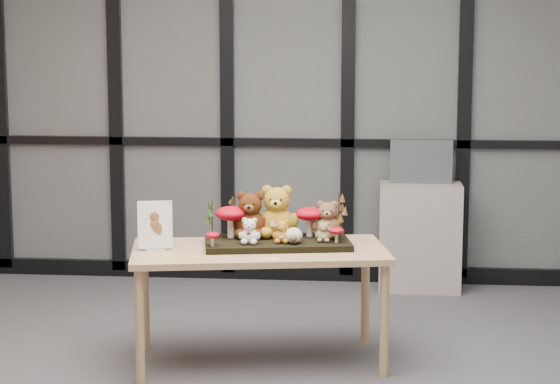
# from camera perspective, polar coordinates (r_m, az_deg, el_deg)

# --- Properties ---
(room_shell) EXTENTS (5.00, 5.00, 5.00)m
(room_shell) POSITION_cam_1_polar(r_m,az_deg,el_deg) (5.07, -2.07, 7.03)
(room_shell) COLOR #AAA7A0
(room_shell) RESTS_ON floor
(glass_partition) EXTENTS (4.90, 0.06, 2.78)m
(glass_partition) POSITION_cam_1_polar(r_m,az_deg,el_deg) (7.54, 0.41, 5.59)
(glass_partition) COLOR #2D383F
(glass_partition) RESTS_ON floor
(display_table) EXTENTS (1.51, 0.95, 0.66)m
(display_table) POSITION_cam_1_polar(r_m,az_deg,el_deg) (5.67, -1.17, -3.87)
(display_table) COLOR tan
(display_table) RESTS_ON floor
(diorama_tray) EXTENTS (0.87, 0.55, 0.04)m
(diorama_tray) POSITION_cam_1_polar(r_m,az_deg,el_deg) (5.71, -0.15, -2.90)
(diorama_tray) COLOR black
(diorama_tray) RESTS_ON display_table
(bear_pooh_yellow) EXTENTS (0.29, 0.27, 0.33)m
(bear_pooh_yellow) POSITION_cam_1_polar(r_m,az_deg,el_deg) (5.78, -0.18, -0.93)
(bear_pooh_yellow) COLOR #B38722
(bear_pooh_yellow) RESTS_ON diorama_tray
(bear_brown_medium) EXTENTS (0.26, 0.24, 0.29)m
(bear_brown_medium) POSITION_cam_1_polar(r_m,az_deg,el_deg) (5.77, -1.68, -1.13)
(bear_brown_medium) COLOR #4A210B
(bear_brown_medium) RESTS_ON diorama_tray
(bear_tan_back) EXTENTS (0.20, 0.19, 0.23)m
(bear_tan_back) POSITION_cam_1_polar(r_m,az_deg,el_deg) (5.77, 2.68, -1.43)
(bear_tan_back) COLOR brown
(bear_tan_back) RESTS_ON diorama_tray
(bear_small_yellow) EXTENTS (0.13, 0.12, 0.14)m
(bear_small_yellow) POSITION_cam_1_polar(r_m,az_deg,el_deg) (5.63, 0.12, -2.15)
(bear_small_yellow) COLOR orange
(bear_small_yellow) RESTS_ON diorama_tray
(bear_white_bow) EXTENTS (0.14, 0.13, 0.16)m
(bear_white_bow) POSITION_cam_1_polar(r_m,az_deg,el_deg) (5.60, -1.72, -2.11)
(bear_white_bow) COLOR white
(bear_white_bow) RESTS_ON diorama_tray
(bear_beige_small) EXTENTS (0.11, 0.10, 0.12)m
(bear_beige_small) POSITION_cam_1_polar(r_m,az_deg,el_deg) (5.66, 2.47, -2.18)
(bear_beige_small) COLOR #948351
(bear_beige_small) RESTS_ON diorama_tray
(plush_cream_hedgehog) EXTENTS (0.09, 0.08, 0.10)m
(plush_cream_hedgehog) POSITION_cam_1_polar(r_m,az_deg,el_deg) (5.61, 0.78, -2.41)
(plush_cream_hedgehog) COLOR silver
(plush_cream_hedgehog) RESTS_ON diorama_tray
(mushroom_back_left) EXTENTS (0.18, 0.18, 0.20)m
(mushroom_back_left) POSITION_cam_1_polar(r_m,az_deg,el_deg) (5.77, -2.78, -1.60)
(mushroom_back_left) COLOR #AD0515
(mushroom_back_left) RESTS_ON diorama_tray
(mushroom_back_right) EXTENTS (0.17, 0.17, 0.19)m
(mushroom_back_right) POSITION_cam_1_polar(r_m,az_deg,el_deg) (5.81, 1.69, -1.60)
(mushroom_back_right) COLOR #AD0515
(mushroom_back_right) RESTS_ON diorama_tray
(mushroom_front_left) EXTENTS (0.08, 0.08, 0.09)m
(mushroom_front_left) POSITION_cam_1_polar(r_m,az_deg,el_deg) (5.55, -3.83, -2.61)
(mushroom_front_left) COLOR #AD0515
(mushroom_front_left) RESTS_ON diorama_tray
(mushroom_front_right) EXTENTS (0.09, 0.09, 0.10)m
(mushroom_front_right) POSITION_cam_1_polar(r_m,az_deg,el_deg) (5.65, 3.20, -2.38)
(mushroom_front_right) COLOR #AD0515
(mushroom_front_right) RESTS_ON diorama_tray
(sprig_green_far_left) EXTENTS (0.05, 0.05, 0.21)m
(sprig_green_far_left) POSITION_cam_1_polar(r_m,az_deg,el_deg) (5.78, -3.84, -1.54)
(sprig_green_far_left) COLOR #173D0D
(sprig_green_far_left) RESTS_ON diorama_tray
(sprig_green_mid_left) EXTENTS (0.05, 0.05, 0.23)m
(sprig_green_mid_left) POSITION_cam_1_polar(r_m,az_deg,el_deg) (5.82, -2.69, -1.36)
(sprig_green_mid_left) COLOR #173D0D
(sprig_green_mid_left) RESTS_ON diorama_tray
(sprig_dry_far_right) EXTENTS (0.05, 0.05, 0.25)m
(sprig_dry_far_right) POSITION_cam_1_polar(r_m,az_deg,el_deg) (5.81, 3.33, -1.28)
(sprig_dry_far_right) COLOR brown
(sprig_dry_far_right) RESTS_ON diorama_tray
(sprig_dry_mid_right) EXTENTS (0.05, 0.05, 0.19)m
(sprig_dry_mid_right) POSITION_cam_1_polar(r_m,az_deg,el_deg) (5.72, 3.51, -1.76)
(sprig_dry_mid_right) COLOR brown
(sprig_dry_mid_right) RESTS_ON diorama_tray
(sprig_green_centre) EXTENTS (0.05, 0.05, 0.16)m
(sprig_green_centre) POSITION_cam_1_polar(r_m,az_deg,el_deg) (5.85, -0.69, -1.64)
(sprig_green_centre) COLOR #173D0D
(sprig_green_centre) RESTS_ON diorama_tray
(sign_holder) EXTENTS (0.20, 0.09, 0.27)m
(sign_holder) POSITION_cam_1_polar(r_m,az_deg,el_deg) (5.64, -7.05, -2.00)
(sign_holder) COLOR silver
(sign_holder) RESTS_ON display_table
(label_card) EXTENTS (0.08, 0.03, 0.00)m
(label_card) POSITION_cam_1_polar(r_m,az_deg,el_deg) (5.39, -0.50, -3.79)
(label_card) COLOR white
(label_card) RESTS_ON display_table
(cabinet) EXTENTS (0.59, 0.34, 0.78)m
(cabinet) POSITION_cam_1_polar(r_m,az_deg,el_deg) (7.43, 7.87, -2.51)
(cabinet) COLOR gray
(cabinet) RESTS_ON floor
(monitor) EXTENTS (0.44, 0.05, 0.32)m
(monitor) POSITION_cam_1_polar(r_m,az_deg,el_deg) (7.36, 7.95, 1.70)
(monitor) COLOR #4F5157
(monitor) RESTS_ON cabinet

